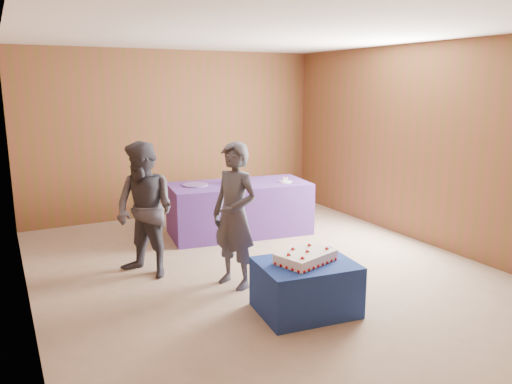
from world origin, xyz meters
TOP-DOWN VIEW (x-y plane):
  - ground at (0.00, 0.00)m, footprint 6.00×6.00m
  - room_shell at (0.00, 0.00)m, footprint 5.04×6.04m
  - cake_table at (-0.14, -1.18)m, footprint 0.97×0.80m
  - serving_table at (0.42, 1.45)m, footprint 2.10×1.16m
  - sheet_cake at (-0.14, -1.16)m, footprint 0.65×0.53m
  - vase at (0.40, 1.47)m, footprint 0.21×0.21m
  - flower_spray at (0.40, 1.47)m, footprint 0.25×0.25m
  - platter at (-0.20, 1.60)m, footprint 0.43×0.43m
  - plate at (1.06, 1.22)m, footprint 0.24×0.24m
  - cake_slice at (1.06, 1.22)m, footprint 0.09×0.08m
  - knife at (1.10, 1.09)m, footprint 0.26×0.05m
  - guest_left at (-0.47, -0.28)m, footprint 0.56×0.67m
  - guest_right at (-1.24, 0.45)m, footprint 0.90×0.95m

SIDE VIEW (x-z plane):
  - ground at x=0.00m, z-range 0.00..0.00m
  - cake_table at x=-0.14m, z-range 0.00..0.50m
  - serving_table at x=0.42m, z-range 0.00..0.75m
  - sheet_cake at x=-0.14m, z-range 0.48..0.61m
  - knife at x=1.10m, z-range 0.75..0.75m
  - plate at x=1.06m, z-range 0.75..0.76m
  - platter at x=-0.20m, z-range 0.75..0.77m
  - guest_right at x=-1.24m, z-range 0.00..1.54m
  - guest_left at x=-0.47m, z-range 0.00..1.57m
  - cake_slice at x=1.06m, z-range 0.75..0.83m
  - vase at x=0.40m, z-range 0.75..0.96m
  - flower_spray at x=0.40m, z-range 1.03..1.22m
  - room_shell at x=0.00m, z-range 0.44..3.16m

